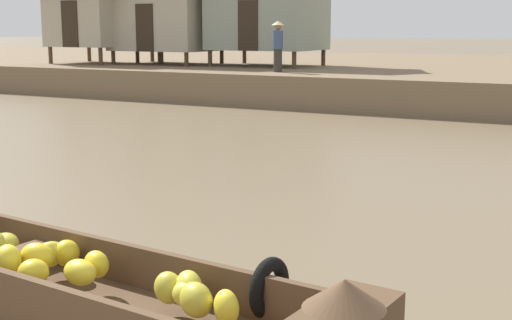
{
  "coord_description": "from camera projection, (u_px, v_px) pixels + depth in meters",
  "views": [
    {
      "loc": [
        3.68,
        -0.79,
        2.45
      ],
      "look_at": [
        -0.15,
        6.43,
        0.9
      ],
      "focal_mm": 49.18,
      "sensor_mm": 36.0,
      "label": 1
    }
  ],
  "objects": [
    {
      "name": "stilt_house_mid_right",
      "position": [
        268.0,
        8.0,
        26.4
      ],
      "size": [
        4.59,
        3.57,
        4.38
      ],
      "color": "#4C3826",
      "rests_on": "riverbank_strip"
    },
    {
      "name": "banana_boat",
      "position": [
        75.0,
        282.0,
        6.09
      ],
      "size": [
        5.74,
        1.63,
        0.83
      ],
      "color": "brown",
      "rests_on": "ground"
    },
    {
      "name": "stilt_house_left",
      "position": [
        93.0,
        16.0,
        28.58
      ],
      "size": [
        3.71,
        3.23,
        3.59
      ],
      "color": "#4C3826",
      "rests_on": "riverbank_strip"
    },
    {
      "name": "ground_plane",
      "position": [
        366.0,
        179.0,
        11.52
      ],
      "size": [
        300.0,
        300.0,
        0.0
      ],
      "primitive_type": "plane",
      "color": "#726047"
    },
    {
      "name": "vendor_person",
      "position": [
        278.0,
        44.0,
        22.94
      ],
      "size": [
        0.44,
        0.44,
        1.66
      ],
      "color": "#332D28",
      "rests_on": "riverbank_strip"
    },
    {
      "name": "stilt_house_mid_left",
      "position": [
        167.0,
        11.0,
        27.94
      ],
      "size": [
        4.59,
        3.5,
        4.16
      ],
      "color": "#4C3826",
      "rests_on": "riverbank_strip"
    }
  ]
}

